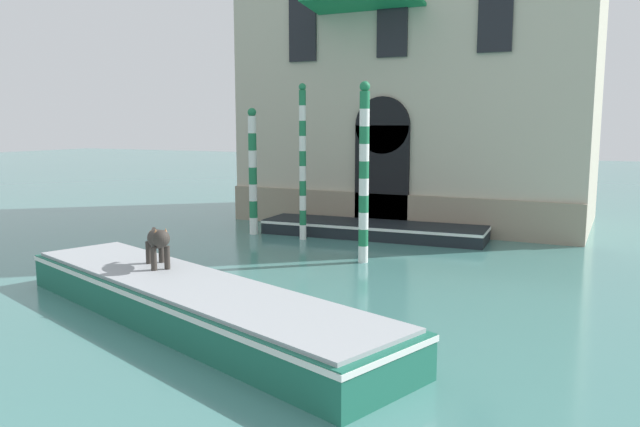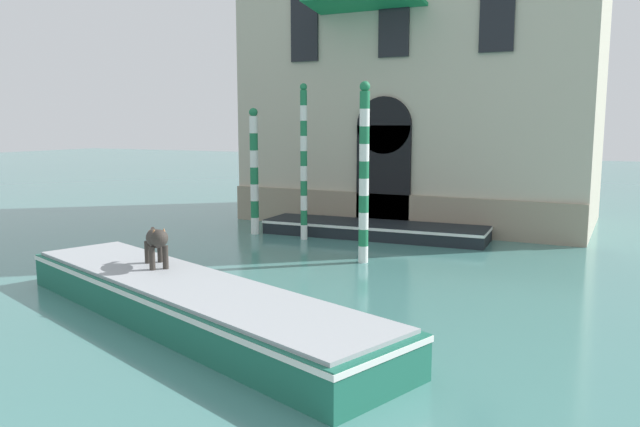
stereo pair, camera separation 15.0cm
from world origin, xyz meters
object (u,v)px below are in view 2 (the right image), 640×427
Objects in this scene: dog_on_deck at (156,240)px; mooring_pole_0 at (254,171)px; boat_foreground at (188,300)px; boat_moored_near_palazzo at (374,229)px; mooring_pole_1 at (364,173)px; mooring_pole_2 at (304,162)px.

mooring_pole_0 is (-2.35, 7.02, 0.70)m from dog_on_deck.
mooring_pole_0 is at bearing 148.62° from dog_on_deck.
mooring_pole_0 is at bearing 133.88° from boat_foreground.
boat_moored_near_palazzo is 3.94m from mooring_pole_1.
mooring_pole_0 reaches higher than boat_moored_near_palazzo.
boat_foreground is 9.18× the size of dog_on_deck.
dog_on_deck is 0.25× the size of mooring_pole_0.
mooring_pole_0 is at bearing 154.38° from mooring_pole_1.
boat_foreground is 1.32× the size of boat_moored_near_palazzo.
dog_on_deck is at bearing -84.89° from mooring_pole_2.
mooring_pole_0 is 1.77m from mooring_pole_2.
mooring_pole_2 is (-2.70, 2.02, 0.07)m from mooring_pole_1.
boat_foreground is at bearing -65.09° from mooring_pole_0.
boat_foreground is 8.78m from boat_moored_near_palazzo.
boat_moored_near_palazzo is at bearing 109.91° from boat_foreground.
mooring_pole_2 reaches higher than boat_foreground.
boat_moored_near_palazzo is 3.96m from mooring_pole_0.
boat_foreground is 1.99× the size of mooring_pole_2.
boat_moored_near_palazzo is at bearing 18.62° from mooring_pole_0.
mooring_pole_1 reaches higher than boat_moored_near_palazzo.
dog_on_deck reaches higher than boat_foreground.
mooring_pole_0 is at bearing -165.15° from boat_moored_near_palazzo.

